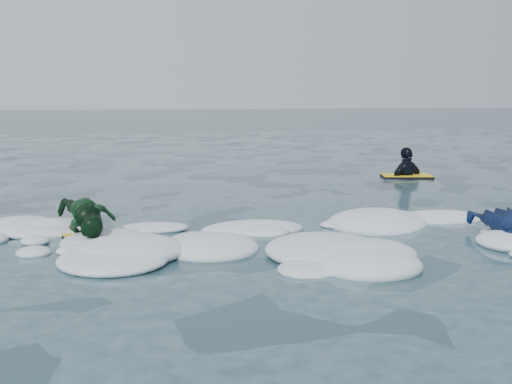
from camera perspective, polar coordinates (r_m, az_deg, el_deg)
The scene contains 4 objects.
ground at distance 6.59m, azimuth 2.95°, elevation -6.12°, with size 120.00×120.00×0.00m, color #19343C.
foam_band at distance 7.56m, azimuth 0.95°, elevation -4.15°, with size 12.00×3.10×0.30m, color white, non-canonical shape.
prone_child_unit at distance 7.64m, azimuth -14.64°, elevation -2.39°, with size 0.80×1.33×0.49m.
waiting_rider_unit at distance 13.17m, azimuth 13.22°, elevation 0.75°, with size 1.08×0.73×1.48m.
Camera 1 is at (-1.64, -6.15, 1.70)m, focal length 45.00 mm.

